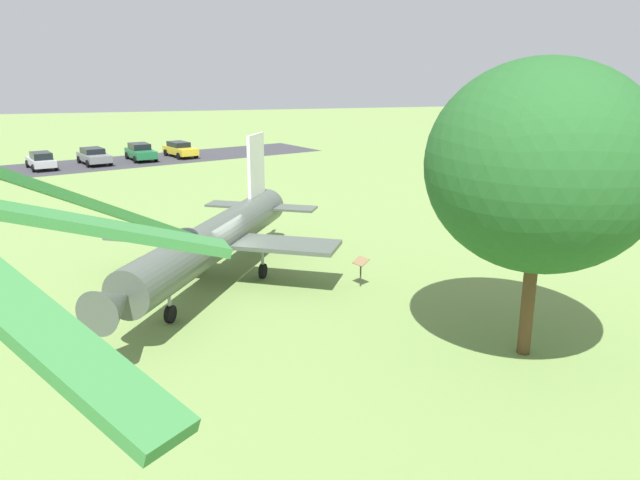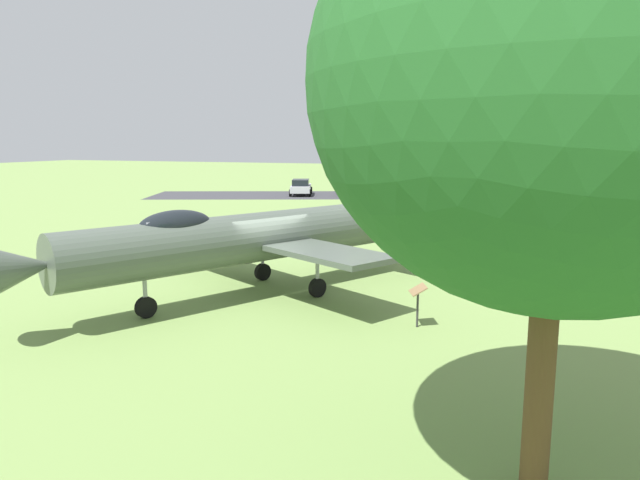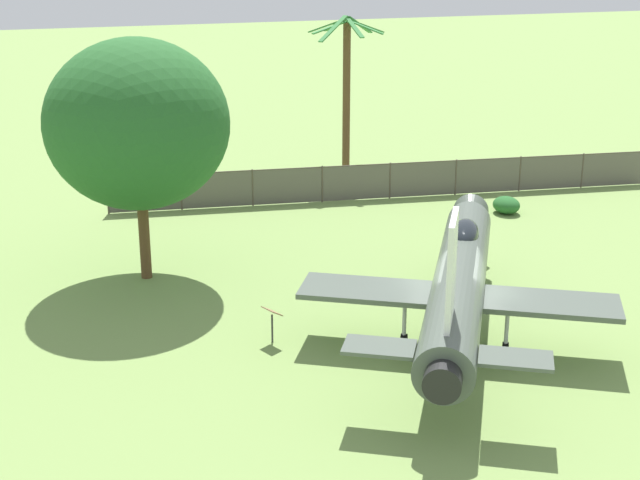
% 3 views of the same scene
% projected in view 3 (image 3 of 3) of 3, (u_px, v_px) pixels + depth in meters
% --- Properties ---
extents(ground_plane, '(200.00, 200.00, 0.00)m').
position_uv_depth(ground_plane, '(456.00, 340.00, 28.48)').
color(ground_plane, '#75934C').
extents(display_jet, '(9.41, 13.35, 5.38)m').
position_uv_depth(display_jet, '(460.00, 277.00, 28.20)').
color(display_jet, '#4C564C').
rests_on(display_jet, ground_plane).
extents(shade_tree, '(6.35, 6.52, 8.54)m').
position_uv_depth(shade_tree, '(137.00, 124.00, 31.78)').
color(shade_tree, brown).
rests_on(shade_tree, ground_plane).
extents(palm_tree, '(3.85, 3.69, 7.99)m').
position_uv_depth(palm_tree, '(346.00, 88.00, 45.82)').
color(palm_tree, brown).
rests_on(palm_tree, ground_plane).
extents(perimeter_fence, '(25.54, 3.04, 1.70)m').
position_uv_depth(perimeter_fence, '(390.00, 179.00, 43.09)').
color(perimeter_fence, '#4C4238').
rests_on(perimeter_fence, ground_plane).
extents(shrub_near_fence, '(1.14, 1.35, 0.75)m').
position_uv_depth(shrub_near_fence, '(506.00, 205.00, 41.00)').
color(shrub_near_fence, '#235B26').
rests_on(shrub_near_fence, ground_plane).
extents(info_plaque, '(0.59, 0.71, 1.14)m').
position_uv_depth(info_plaque, '(272.00, 316.00, 28.04)').
color(info_plaque, '#333333').
rests_on(info_plaque, ground_plane).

